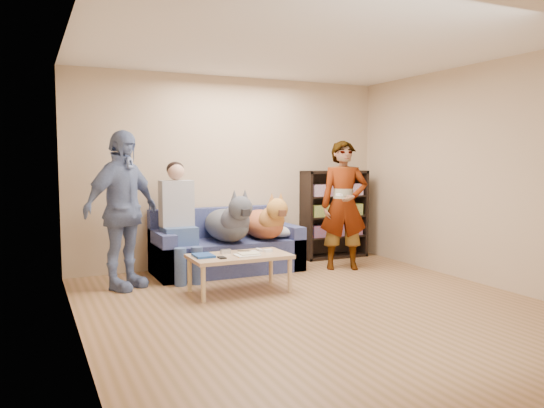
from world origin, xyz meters
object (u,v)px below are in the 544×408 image
sofa (226,250)px  dog_tan (265,222)px  person_standing_left (122,210)px  coffee_table (240,259)px  dog_gray (229,223)px  notebook_blue (203,256)px  camera_silver (226,251)px  person_seated (179,216)px  bookshelf (334,212)px  person_standing_right (344,205)px

sofa → dog_tan: (0.46, -0.23, 0.37)m
person_standing_left → dog_tan: bearing=-30.1°
coffee_table → dog_gray: bearing=77.1°
notebook_blue → sofa: sofa is taller
camera_silver → coffee_table: (0.12, -0.12, -0.07)m
sofa → dog_gray: dog_gray is taller
coffee_table → person_seated: bearing=113.5°
sofa → coffee_table: 1.13m
person_standing_left → bookshelf: 3.26m
person_standing_right → person_standing_left: size_ratio=0.95×
person_standing_left → sofa: (1.39, 0.40, -0.62)m
person_seated → dog_tan: (1.13, -0.10, -0.12)m
person_standing_left → camera_silver: (1.03, -0.58, -0.46)m
sofa → camera_silver: bearing=-110.4°
bookshelf → person_standing_right: bearing=-112.7°
sofa → bookshelf: bearing=7.4°
sofa → dog_gray: 0.47m
coffee_table → notebook_blue: bearing=172.9°
notebook_blue → sofa: size_ratio=0.14×
person_standing_left → notebook_blue: person_standing_left is taller
dog_tan → bookshelf: size_ratio=0.91×
camera_silver → sofa: sofa is taller
notebook_blue → dog_gray: 1.02m
person_standing_right → person_standing_left: 2.87m
notebook_blue → sofa: (0.64, 1.05, -0.15)m
dog_tan → notebook_blue: bearing=-143.4°
camera_silver → person_standing_right: bearing=13.5°
person_standing_right → sofa: 1.67m
camera_silver → bookshelf: 2.49m
camera_silver → sofa: (0.36, 0.98, -0.16)m
notebook_blue → dog_tan: (1.10, 0.82, 0.22)m
person_standing_right → bookshelf: bearing=90.5°
notebook_blue → person_seated: size_ratio=0.18×
notebook_blue → dog_gray: size_ratio=0.20×
person_standing_right → dog_tan: size_ratio=1.46×
sofa → dog_tan: dog_tan is taller
person_standing_right → notebook_blue: person_standing_right is taller
person_standing_right → camera_silver: (-1.84, -0.44, -0.41)m
dog_tan → coffee_table: 1.15m
camera_silver → person_standing_left: bearing=150.6°
dog_tan → bookshelf: bearing=19.1°
person_standing_right → sofa: bearing=-176.8°
person_standing_left → notebook_blue: 1.10m
person_standing_right → camera_silver: 1.94m
person_standing_left → camera_silver: person_standing_left is taller
sofa → person_seated: (-0.67, -0.13, 0.49)m
person_standing_right → bookshelf: (0.32, 0.77, -0.18)m
dog_gray → coffee_table: bearing=-102.9°
person_standing_left → dog_gray: 1.37m
person_seated → dog_gray: (0.62, -0.12, -0.10)m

